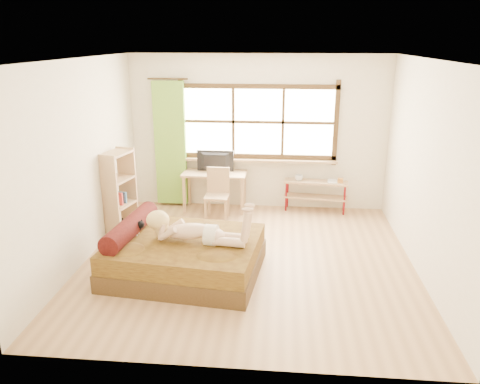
# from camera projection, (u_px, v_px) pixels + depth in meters

# --- Properties ---
(floor) EXTENTS (4.50, 4.50, 0.00)m
(floor) POSITION_uv_depth(u_px,v_px,m) (248.00, 260.00, 6.51)
(floor) COLOR #9E754C
(floor) RESTS_ON ground
(ceiling) EXTENTS (4.50, 4.50, 0.00)m
(ceiling) POSITION_uv_depth(u_px,v_px,m) (249.00, 59.00, 5.66)
(ceiling) COLOR white
(ceiling) RESTS_ON wall_back
(wall_back) EXTENTS (4.50, 0.00, 4.50)m
(wall_back) POSITION_uv_depth(u_px,v_px,m) (258.00, 133.00, 8.21)
(wall_back) COLOR silver
(wall_back) RESTS_ON floor
(wall_front) EXTENTS (4.50, 0.00, 4.50)m
(wall_front) POSITION_uv_depth(u_px,v_px,m) (229.00, 236.00, 3.96)
(wall_front) COLOR silver
(wall_front) RESTS_ON floor
(wall_left) EXTENTS (0.00, 4.50, 4.50)m
(wall_left) POSITION_uv_depth(u_px,v_px,m) (82.00, 163.00, 6.28)
(wall_left) COLOR silver
(wall_left) RESTS_ON floor
(wall_right) EXTENTS (0.00, 4.50, 4.50)m
(wall_right) POSITION_uv_depth(u_px,v_px,m) (426.00, 171.00, 5.89)
(wall_right) COLOR silver
(wall_right) RESTS_ON floor
(window) EXTENTS (2.80, 0.16, 1.46)m
(window) POSITION_uv_depth(u_px,v_px,m) (258.00, 124.00, 8.14)
(window) COLOR #FFEDBF
(window) RESTS_ON wall_back
(curtain) EXTENTS (0.55, 0.10, 2.20)m
(curtain) POSITION_uv_depth(u_px,v_px,m) (170.00, 144.00, 8.30)
(curtain) COLOR #529629
(curtain) RESTS_ON wall_back
(bed) EXTENTS (2.06, 1.72, 0.72)m
(bed) POSITION_uv_depth(u_px,v_px,m) (182.00, 254.00, 6.10)
(bed) COLOR black
(bed) RESTS_ON floor
(woman) EXTENTS (1.36, 0.52, 0.57)m
(woman) POSITION_uv_depth(u_px,v_px,m) (195.00, 221.00, 5.87)
(woman) COLOR tan
(woman) RESTS_ON bed
(kitten) EXTENTS (0.30, 0.14, 0.23)m
(kitten) POSITION_uv_depth(u_px,v_px,m) (132.00, 226.00, 6.14)
(kitten) COLOR black
(kitten) RESTS_ON bed
(desk) EXTENTS (1.12, 0.54, 0.69)m
(desk) POSITION_uv_depth(u_px,v_px,m) (215.00, 178.00, 8.23)
(desk) COLOR tan
(desk) RESTS_ON floor
(monitor) EXTENTS (0.65, 0.10, 0.37)m
(monitor) POSITION_uv_depth(u_px,v_px,m) (215.00, 162.00, 8.19)
(monitor) COLOR black
(monitor) RESTS_ON desk
(chair) EXTENTS (0.40, 0.40, 0.87)m
(chair) POSITION_uv_depth(u_px,v_px,m) (218.00, 191.00, 7.91)
(chair) COLOR tan
(chair) RESTS_ON floor
(pipe_shelf) EXTENTS (1.13, 0.40, 0.63)m
(pipe_shelf) POSITION_uv_depth(u_px,v_px,m) (316.00, 189.00, 8.25)
(pipe_shelf) COLOR tan
(pipe_shelf) RESTS_ON floor
(cup) EXTENTS (0.15, 0.15, 0.11)m
(cup) POSITION_uv_depth(u_px,v_px,m) (299.00, 178.00, 8.21)
(cup) COLOR gray
(cup) RESTS_ON pipe_shelf
(book) EXTENTS (0.19, 0.25, 0.02)m
(book) POSITION_uv_depth(u_px,v_px,m) (328.00, 181.00, 8.18)
(book) COLOR gray
(book) RESTS_ON pipe_shelf
(bookshelf) EXTENTS (0.45, 0.63, 1.32)m
(bookshelf) POSITION_uv_depth(u_px,v_px,m) (119.00, 192.00, 7.25)
(bookshelf) COLOR tan
(bookshelf) RESTS_ON floor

